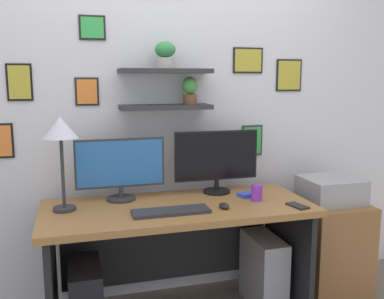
{
  "coord_description": "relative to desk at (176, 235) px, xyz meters",
  "views": [
    {
      "loc": [
        -0.6,
        -2.4,
        1.5
      ],
      "look_at": [
        0.1,
        0.05,
        1.08
      ],
      "focal_mm": 40.06,
      "sensor_mm": 36.0,
      "label": 1
    }
  ],
  "objects": [
    {
      "name": "pen_cup",
      "position": [
        0.49,
        -0.09,
        0.26
      ],
      "size": [
        0.07,
        0.07,
        0.1
      ],
      "primitive_type": "cylinder",
      "color": "purple",
      "rests_on": "desk"
    },
    {
      "name": "back_wall_assembly",
      "position": [
        0.0,
        0.38,
        0.81
      ],
      "size": [
        4.4,
        0.24,
        2.7
      ],
      "color": "silver",
      "rests_on": "ground"
    },
    {
      "name": "computer_tower_right",
      "position": [
        0.59,
        -0.03,
        -0.3
      ],
      "size": [
        0.18,
        0.4,
        0.48
      ],
      "primitive_type": "cube",
      "color": "#99999E",
      "rests_on": "ground"
    },
    {
      "name": "desk_lamp",
      "position": [
        -0.66,
        0.03,
        0.65
      ],
      "size": [
        0.19,
        0.19,
        0.54
      ],
      "color": "#2D2D33",
      "rests_on": "desk"
    },
    {
      "name": "keyboard",
      "position": [
        -0.08,
        -0.19,
        0.22
      ],
      "size": [
        0.44,
        0.14,
        0.02
      ],
      "primitive_type": "cube",
      "color": "#2D2D33",
      "rests_on": "desk"
    },
    {
      "name": "monitor_right",
      "position": [
        0.32,
        0.16,
        0.44
      ],
      "size": [
        0.57,
        0.18,
        0.41
      ],
      "color": "black",
      "rests_on": "desk"
    },
    {
      "name": "monitor_left",
      "position": [
        -0.32,
        0.16,
        0.42
      ],
      "size": [
        0.55,
        0.18,
        0.39
      ],
      "color": "#2D2D33",
      "rests_on": "desk"
    },
    {
      "name": "scissors_tray",
      "position": [
        0.48,
        0.01,
        0.22
      ],
      "size": [
        0.14,
        0.11,
        0.02
      ],
      "primitive_type": "cube",
      "rotation": [
        0.0,
        0.0,
        0.26
      ],
      "color": "blue",
      "rests_on": "desk"
    },
    {
      "name": "printer",
      "position": [
        1.11,
        0.03,
        0.2
      ],
      "size": [
        0.38,
        0.34,
        0.17
      ],
      "primitive_type": "cube",
      "color": "#9E9EA3",
      "rests_on": "drawer_cabinet"
    },
    {
      "name": "desk",
      "position": [
        0.0,
        0.0,
        0.0
      ],
      "size": [
        1.61,
        0.68,
        0.75
      ],
      "color": "#9E6B38",
      "rests_on": "ground"
    },
    {
      "name": "computer_mouse",
      "position": [
        0.24,
        -0.19,
        0.23
      ],
      "size": [
        0.06,
        0.09,
        0.03
      ],
      "primitive_type": "ellipsoid",
      "color": "black",
      "rests_on": "desk"
    },
    {
      "name": "drawer_cabinet",
      "position": [
        1.11,
        0.03,
        -0.21
      ],
      "size": [
        0.44,
        0.5,
        0.66
      ],
      "primitive_type": "cube",
      "color": "brown",
      "rests_on": "ground"
    },
    {
      "name": "cell_phone",
      "position": [
        0.67,
        -0.28,
        0.22
      ],
      "size": [
        0.1,
        0.15,
        0.01
      ],
      "primitive_type": "cube",
      "rotation": [
        0.0,
        0.0,
        0.22
      ],
      "color": "black",
      "rests_on": "desk"
    }
  ]
}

